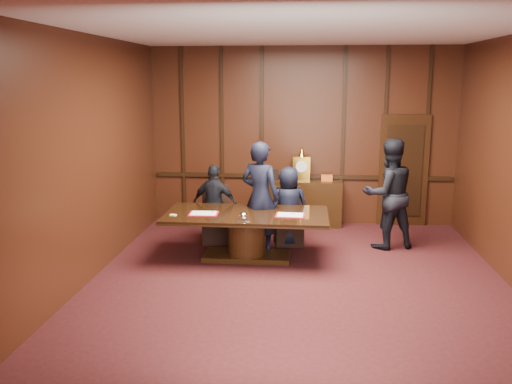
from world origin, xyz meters
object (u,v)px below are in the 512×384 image
Objects in this scene: witness_left at (260,197)px; signatory_right at (289,206)px; sideboard at (301,201)px; conference_table at (247,228)px; witness_right at (388,194)px; signatory_left at (215,204)px.

signatory_right is at bearing -116.73° from witness_left.
sideboard is 1.14× the size of signatory_right.
conference_table is 1.40× the size of witness_left.
witness_right reaches higher than witness_left.
witness_left is 0.99× the size of witness_right.
witness_right is at bearing 19.58° from conference_table.
witness_right is (2.35, 0.84, 0.44)m from conference_table.
signatory_left is 0.74× the size of witness_right.
signatory_left is 0.75× the size of witness_left.
signatory_right is 1.72m from witness_right.
witness_right is at bearing -145.96° from witness_left.
signatory_left reaches higher than signatory_right.
signatory_left is at bearing -137.76° from sideboard.
signatory_left is (-0.65, 0.80, 0.20)m from conference_table.
witness_left is (-0.66, -1.76, 0.45)m from sideboard.
conference_table is 2.53m from witness_right.
signatory_right is (-0.20, -1.36, 0.21)m from sideboard.
witness_right is (1.50, -1.32, 0.46)m from sideboard.
witness_right is at bearing -41.43° from sideboard.
signatory_right is 0.65m from witness_left.
sideboard is at bearing 68.58° from conference_table.
witness_right is at bearing -168.23° from signatory_left.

